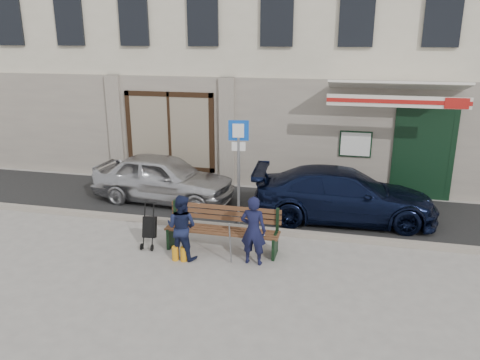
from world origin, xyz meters
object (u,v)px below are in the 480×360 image
(parking_sign, at_px, (239,157))
(stroller, at_px, (149,228))
(car_navy, at_px, (344,195))
(woman, at_px, (182,227))
(bench, at_px, (220,230))
(car_silver, at_px, (163,178))
(man, at_px, (253,230))

(parking_sign, bearing_deg, stroller, -141.45)
(car_navy, bearing_deg, woman, 128.67)
(parking_sign, xyz_separation_m, bench, (-0.04, -1.49, -1.21))
(car_silver, distance_m, bench, 3.49)
(car_silver, height_order, man, man)
(car_navy, distance_m, stroller, 4.72)
(car_silver, height_order, car_navy, car_silver)
(stroller, bearing_deg, car_silver, 100.78)
(car_navy, xyz_separation_m, bench, (-2.46, -2.36, -0.18))
(car_navy, relative_size, man, 3.13)
(parking_sign, relative_size, bench, 1.05)
(bench, relative_size, man, 1.71)
(woman, bearing_deg, bench, -132.76)
(car_silver, distance_m, woman, 3.54)
(parking_sign, relative_size, woman, 1.87)
(man, height_order, stroller, man)
(man, height_order, woman, man)
(woman, bearing_deg, parking_sign, -100.18)
(stroller, bearing_deg, bench, 1.87)
(car_navy, bearing_deg, parking_sign, 105.50)
(parking_sign, bearing_deg, car_silver, 145.80)
(car_silver, xyz_separation_m, stroller, (0.82, -2.80, -0.23))
(stroller, bearing_deg, car_navy, 27.19)
(car_silver, distance_m, car_navy, 4.79)
(car_navy, xyz_separation_m, stroller, (-3.96, -2.55, -0.21))
(woman, xyz_separation_m, stroller, (-0.85, 0.32, -0.24))
(parking_sign, distance_m, stroller, 2.60)
(car_navy, bearing_deg, man, 145.12)
(car_silver, xyz_separation_m, man, (3.12, -3.03, 0.05))
(car_silver, height_order, woman, woman)
(car_silver, xyz_separation_m, woman, (1.67, -3.12, 0.01))
(car_silver, bearing_deg, man, -129.46)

